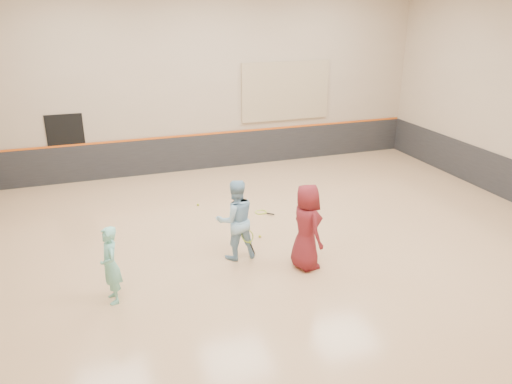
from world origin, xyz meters
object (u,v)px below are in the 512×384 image
object	(u,v)px
young_man	(307,227)
spare_racket	(261,211)
girl	(111,265)
instructor	(236,220)

from	to	relation	value
young_man	spare_racket	world-z (taller)	young_man
girl	young_man	size ratio (longest dim) A/B	0.81
instructor	girl	bearing A→B (deg)	17.20
girl	young_man	world-z (taller)	young_man
girl	spare_racket	world-z (taller)	girl
girl	instructor	world-z (taller)	instructor
instructor	spare_racket	xyz separation A→B (m)	(1.38, 2.20, -0.87)
instructor	spare_racket	distance (m)	2.74
girl	instructor	distance (m)	2.89
spare_racket	young_man	bearing A→B (deg)	-91.54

